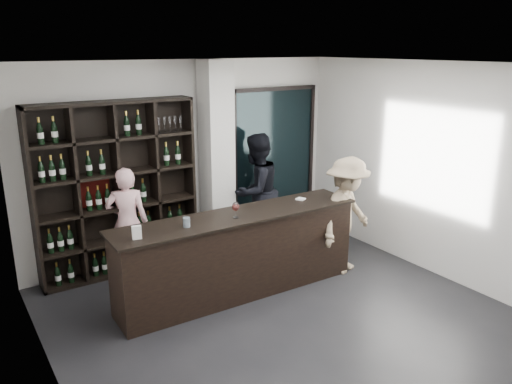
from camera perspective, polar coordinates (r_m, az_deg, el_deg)
floor at (r=5.89m, az=4.86°, el=-15.31°), size 5.00×5.50×0.01m
wine_shelf at (r=7.03m, az=-15.58°, el=0.24°), size 2.20×0.35×2.40m
structural_column at (r=7.45m, az=-4.48°, el=3.68°), size 0.40×0.40×2.90m
glass_panel at (r=8.27m, az=2.10°, el=4.64°), size 1.60×0.08×2.10m
tasting_counter at (r=6.38m, az=-1.91°, el=-7.10°), size 3.26×0.68×1.07m
taster_pink at (r=7.01m, az=-14.49°, el=-3.40°), size 0.66×0.56×1.54m
taster_black at (r=7.76m, az=0.01°, el=0.10°), size 1.05×0.92×1.81m
customer at (r=7.03m, az=10.29°, el=-2.64°), size 1.20×0.90×1.65m
wine_glass at (r=6.03m, az=-2.33°, el=-1.96°), size 0.10×0.10×0.22m
spit_cup at (r=5.80m, az=-7.94°, el=-3.45°), size 0.10×0.10×0.11m
napkin_stack at (r=6.80m, az=5.12°, el=-0.80°), size 0.14×0.14×0.02m
card_stand at (r=5.54m, az=-13.48°, el=-4.52°), size 0.11×0.07×0.15m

